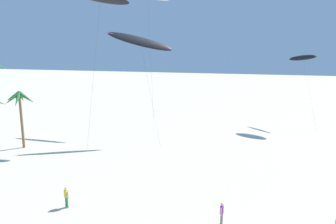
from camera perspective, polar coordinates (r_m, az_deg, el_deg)
name	(u,v)px	position (r m, az deg, el deg)	size (l,w,h in m)	color
palm_tree_0	(20,101)	(43.07, -24.57, 1.72)	(4.09, 3.83, 7.07)	olive
flying_kite_3	(303,58)	(56.10, 22.54, 8.79)	(4.24, 8.40, 11.34)	black
flying_kite_5	(140,42)	(42.34, -4.86, 12.22)	(7.82, 4.94, 14.61)	black
person_near_left	(66,196)	(27.16, -17.42, -13.96)	(0.49, 0.29, 1.69)	#338E56
person_far_watcher	(222,213)	(24.14, 9.42, -17.01)	(0.25, 0.50, 1.64)	slate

